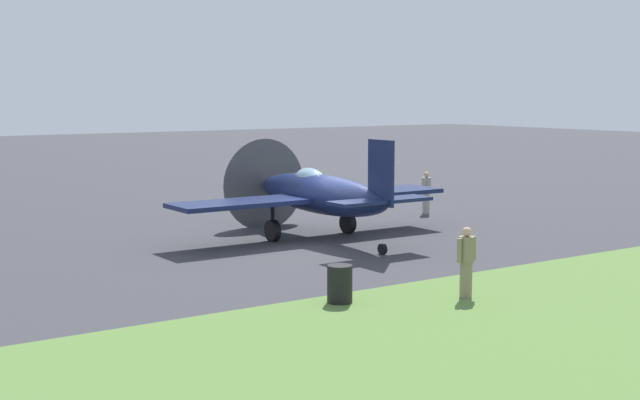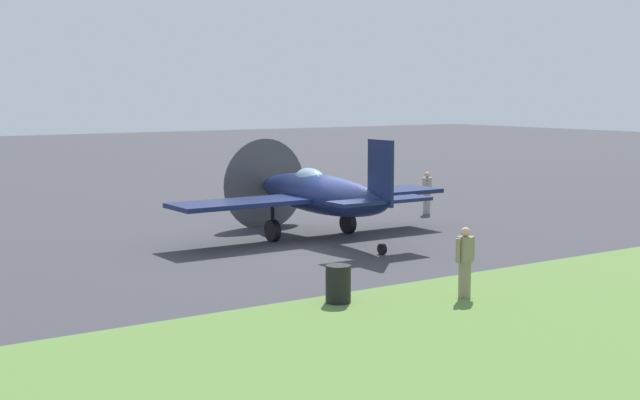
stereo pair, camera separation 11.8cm
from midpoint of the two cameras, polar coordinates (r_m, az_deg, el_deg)
The scene contains 6 objects.
ground_plane at distance 28.61m, azimuth -0.10°, elevation -3.03°, with size 160.00×160.00×0.00m, color #38383D.
grass_verge at distance 20.55m, azimuth 18.09°, elevation -7.35°, with size 120.00×11.00×0.01m, color #567A38.
airplane_lead at distance 30.01m, azimuth -0.29°, elevation 0.40°, with size 10.24×8.15×3.68m.
ground_crew_chief at distance 36.50m, azimuth 6.73°, elevation 0.53°, with size 0.56×0.38×1.73m.
ground_crew_mechanic at distance 21.76m, azimuth 9.20°, elevation -3.85°, with size 0.63×0.38×1.73m.
fuel_drum at distance 21.08m, azimuth 1.11°, elevation -5.40°, with size 0.60×0.60×0.90m, color black.
Camera 1 is at (-15.99, -23.20, 4.95)m, focal length 49.96 mm.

